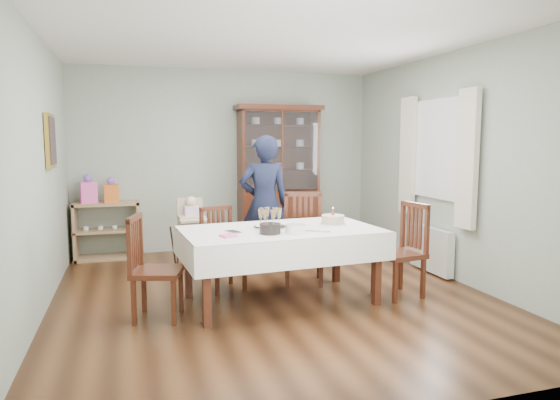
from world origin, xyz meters
name	(u,v)px	position (x,y,z in m)	size (l,w,h in m)	color
floor	(272,295)	(0.00, 0.00, 0.00)	(5.00, 5.00, 0.00)	#593319
room_shell	(259,136)	(0.00, 0.53, 1.70)	(5.00, 5.00, 5.00)	#9EAA99
dining_table	(281,265)	(0.03, -0.21, 0.38)	(2.07, 1.28, 0.76)	#4A1E12
china_cabinet	(279,175)	(0.75, 2.26, 1.12)	(1.30, 0.48, 2.18)	#4A1E12
sideboard	(107,231)	(-1.75, 2.28, 0.40)	(0.90, 0.38, 0.80)	tan
picture_frame	(50,141)	(-2.22, 0.80, 1.65)	(0.04, 0.48, 0.58)	gold
window	(439,149)	(2.22, 0.30, 1.55)	(0.04, 1.02, 1.22)	white
curtain_left	(467,159)	(2.16, -0.32, 1.45)	(0.07, 0.30, 1.55)	silver
curtain_right	(408,156)	(2.16, 0.92, 1.45)	(0.07, 0.30, 1.55)	silver
radiator	(431,249)	(2.16, 0.30, 0.30)	(0.10, 0.80, 0.55)	white
chair_far_left	(223,265)	(-0.46, 0.37, 0.27)	(0.51, 0.51, 0.91)	#4A1E12
chair_far_right	(303,256)	(0.49, 0.37, 0.31)	(0.58, 0.58, 1.04)	#4A1E12
chair_end_left	(156,288)	(-1.23, -0.36, 0.29)	(0.54, 0.54, 0.97)	#4A1E12
chair_end_right	(400,269)	(1.30, -0.41, 0.30)	(0.51, 0.51, 0.99)	#4A1E12
woman	(264,204)	(0.19, 1.00, 0.86)	(0.63, 0.41, 1.72)	black
high_chair	(192,243)	(-0.71, 1.16, 0.38)	(0.45, 0.45, 0.97)	black
champagne_tray	(270,222)	(-0.06, -0.15, 0.82)	(0.34, 0.34, 0.21)	silver
birthday_cake	(333,220)	(0.63, -0.15, 0.81)	(0.28, 0.28, 0.19)	white
plate_stack_dark	(270,229)	(-0.15, -0.44, 0.81)	(0.21, 0.21, 0.10)	black
plate_stack_white	(296,229)	(0.10, -0.49, 0.80)	(0.20, 0.20, 0.09)	white
napkin_stack	(228,236)	(-0.56, -0.48, 0.77)	(0.13, 0.13, 0.02)	#FF5DBA
cutlery	(229,232)	(-0.51, -0.26, 0.77)	(0.12, 0.18, 0.01)	silver
cake_knife	(315,231)	(0.31, -0.47, 0.77)	(0.29, 0.03, 0.01)	silver
gift_bag_pink	(88,190)	(-1.97, 2.26, 0.98)	(0.24, 0.18, 0.40)	#FF5DBA
gift_bag_orange	(111,191)	(-1.67, 2.26, 0.96)	(0.20, 0.14, 0.36)	orange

